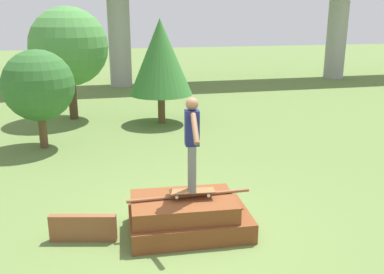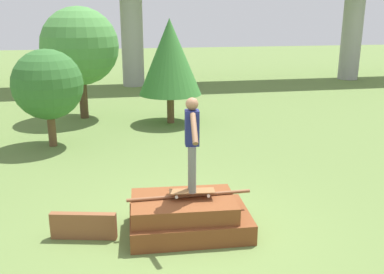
% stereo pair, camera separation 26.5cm
% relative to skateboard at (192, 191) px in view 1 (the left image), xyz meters
% --- Properties ---
extents(ground_plane, '(80.00, 80.00, 0.00)m').
position_rel_skateboard_xyz_m(ground_plane, '(-0.03, 0.07, -0.76)').
color(ground_plane, olive).
extents(scrap_pile, '(2.12, 1.40, 0.69)m').
position_rel_skateboard_xyz_m(scrap_pile, '(-0.07, 0.06, -0.47)').
color(scrap_pile, brown).
rests_on(scrap_pile, ground_plane).
extents(scrap_plank_loose, '(1.10, 0.37, 0.46)m').
position_rel_skateboard_xyz_m(scrap_plank_loose, '(-1.81, 0.15, -0.54)').
color(scrap_plank_loose, brown).
rests_on(scrap_plank_loose, ground_plane).
extents(skateboard, '(0.78, 0.30, 0.09)m').
position_rel_skateboard_xyz_m(skateboard, '(0.00, 0.00, 0.00)').
color(skateboard, brown).
rests_on(skateboard, scrap_pile).
extents(skater, '(0.24, 1.14, 1.58)m').
position_rel_skateboard_xyz_m(skater, '(0.00, 0.00, 0.92)').
color(skater, slate).
rests_on(skater, skateboard).
extents(tree_behind_left, '(2.66, 2.66, 3.86)m').
position_rel_skateboard_xyz_m(tree_behind_left, '(-2.20, 8.94, 1.75)').
color(tree_behind_left, '#4C3823').
rests_on(tree_behind_left, ground_plane).
extents(tree_behind_right, '(2.09, 2.09, 3.47)m').
position_rel_skateboard_xyz_m(tree_behind_right, '(0.73, 7.63, 1.46)').
color(tree_behind_right, brown).
rests_on(tree_behind_right, ground_plane).
extents(tree_mid_back, '(1.92, 1.92, 2.71)m').
position_rel_skateboard_xyz_m(tree_mid_back, '(-2.92, 5.65, 0.98)').
color(tree_mid_back, brown).
rests_on(tree_mid_back, ground_plane).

